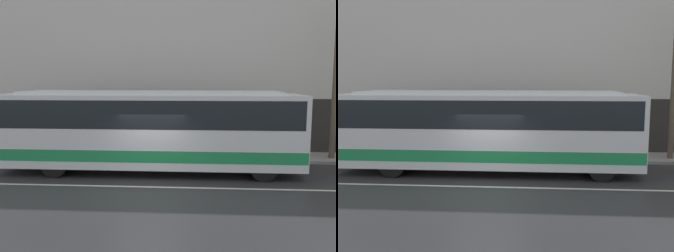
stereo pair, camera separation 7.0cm
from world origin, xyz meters
TOP-DOWN VIEW (x-y plane):
  - ground_plane at (0.00, 0.00)m, footprint 60.00×60.00m
  - sidewalk at (0.00, 5.10)m, footprint 60.00×2.20m
  - building_facade at (0.00, 6.35)m, footprint 60.00×0.35m
  - lane_stripe at (0.00, 0.00)m, footprint 54.00×0.14m
  - transit_bus at (-0.21, 2.14)m, footprint 12.03×2.54m
  - utility_pole_near at (7.99, 4.81)m, footprint 0.26×0.26m
  - pedestrian_waiting at (1.07, 5.68)m, footprint 0.36×0.36m

SIDE VIEW (x-z plane):
  - ground_plane at x=0.00m, z-range 0.00..0.00m
  - lane_stripe at x=0.00m, z-range 0.00..0.01m
  - sidewalk at x=0.00m, z-range 0.00..0.13m
  - pedestrian_waiting at x=1.07m, z-range 0.07..1.71m
  - transit_bus at x=-0.21m, z-range 0.21..3.52m
  - utility_pole_near at x=7.99m, z-range 0.13..7.54m
  - building_facade at x=0.00m, z-range -0.21..13.10m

